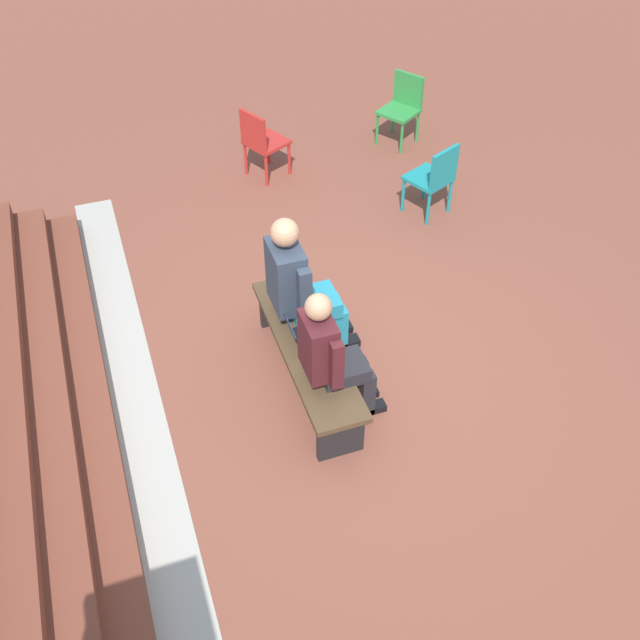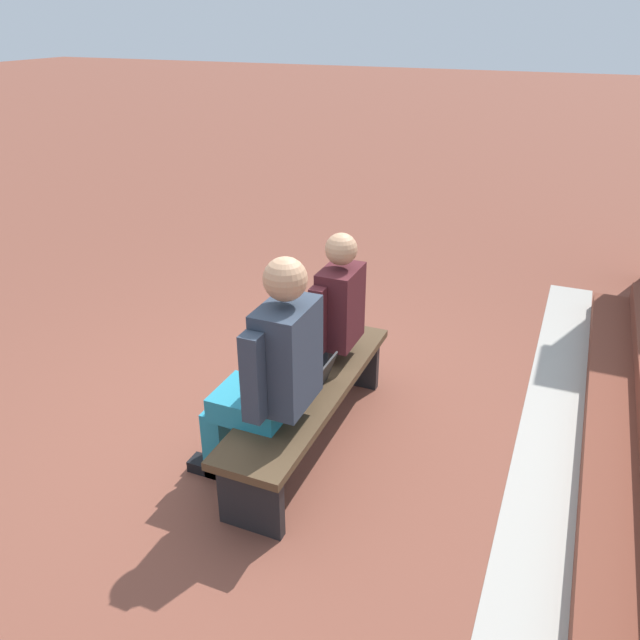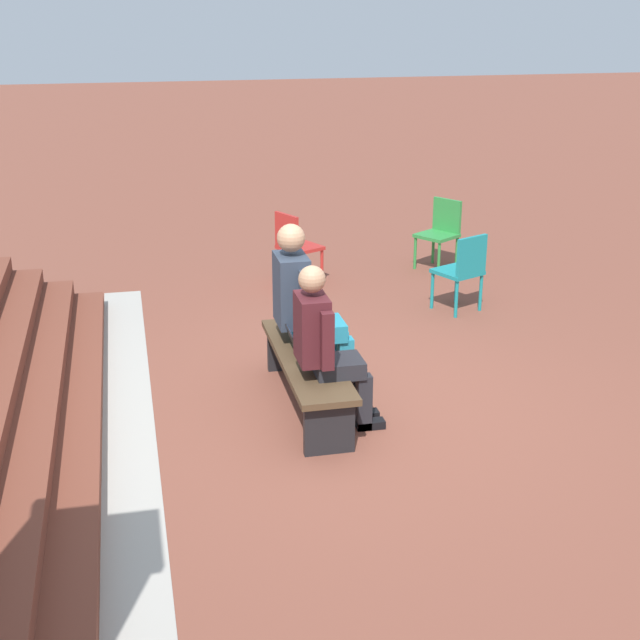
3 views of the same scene
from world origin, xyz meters
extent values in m
plane|color=brown|center=(0.00, 0.00, 0.00)|extent=(60.00, 60.00, 0.00)
cube|color=#A8A399|center=(0.06, 1.67, 0.00)|extent=(6.74, 0.40, 0.01)
cube|color=#4C3823|center=(0.06, 0.24, 0.42)|extent=(1.80, 0.44, 0.05)
cube|color=black|center=(-0.74, 0.24, 0.20)|extent=(0.06, 0.37, 0.40)
cube|color=black|center=(0.86, 0.24, 0.20)|extent=(0.06, 0.37, 0.40)
cube|color=#232328|center=(-0.34, 0.07, 0.51)|extent=(0.31, 0.37, 0.13)
cube|color=#232328|center=(-0.42, -0.11, 0.23)|extent=(0.10, 0.11, 0.45)
cube|color=black|center=(-0.42, -0.17, 0.03)|extent=(0.10, 0.22, 0.06)
cube|color=#232328|center=(-0.25, -0.11, 0.23)|extent=(0.10, 0.11, 0.45)
cube|color=black|center=(-0.25, -0.17, 0.03)|extent=(0.10, 0.22, 0.06)
cube|color=#47191E|center=(-0.34, 0.28, 0.83)|extent=(0.35, 0.22, 0.52)
cube|color=maroon|center=(-0.34, 0.16, 0.79)|extent=(0.05, 0.01, 0.31)
cube|color=#47191E|center=(-0.56, 0.21, 0.81)|extent=(0.08, 0.09, 0.44)
cube|color=#47191E|center=(-0.11, 0.21, 0.81)|extent=(0.08, 0.09, 0.44)
sphere|color=tan|center=(-0.34, 0.28, 1.21)|extent=(0.20, 0.20, 0.20)
cube|color=teal|center=(0.46, 0.05, 0.51)|extent=(0.36, 0.42, 0.15)
cube|color=teal|center=(0.37, -0.16, 0.23)|extent=(0.12, 0.13, 0.45)
cube|color=black|center=(0.37, -0.22, 0.04)|extent=(0.12, 0.25, 0.07)
cube|color=teal|center=(0.55, -0.16, 0.23)|extent=(0.12, 0.13, 0.45)
cube|color=black|center=(0.55, -0.22, 0.04)|extent=(0.12, 0.25, 0.07)
cube|color=#2D3847|center=(0.46, 0.28, 0.88)|extent=(0.40, 0.25, 0.59)
cube|color=#2D3847|center=(0.21, 0.21, 0.86)|extent=(0.09, 0.10, 0.50)
cube|color=#2D3847|center=(0.71, 0.21, 0.86)|extent=(0.09, 0.10, 0.50)
sphere|color=tan|center=(0.46, 0.28, 1.32)|extent=(0.23, 0.23, 0.23)
cube|color=black|center=(0.11, 0.20, 0.46)|extent=(0.32, 0.22, 0.02)
cube|color=#2D2D33|center=(0.11, 0.19, 0.47)|extent=(0.29, 0.15, 0.00)
cube|color=black|center=(0.11, 0.34, 0.57)|extent=(0.32, 0.07, 0.19)
cube|color=#33519E|center=(0.11, 0.33, 0.57)|extent=(0.28, 0.06, 0.17)
camera|label=1|loc=(-4.08, 1.57, 4.78)|focal=42.00mm
camera|label=2|loc=(3.07, 1.57, 2.52)|focal=35.00mm
camera|label=3|loc=(-6.39, 1.57, 3.15)|focal=50.00mm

